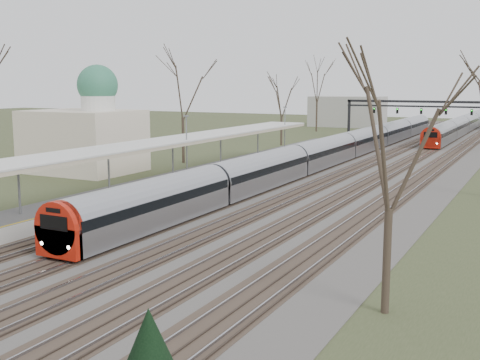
% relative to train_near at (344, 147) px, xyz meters
% --- Properties ---
extents(track_bed, '(24.00, 160.00, 0.22)m').
position_rel_train_near_xyz_m(track_bed, '(2.76, -3.92, -1.42)').
color(track_bed, '#474442').
rests_on(track_bed, ground).
extents(platform, '(3.50, 69.00, 1.00)m').
position_rel_train_near_xyz_m(platform, '(-6.55, -21.42, -0.98)').
color(platform, '#9E9B93').
rests_on(platform, ground).
extents(canopy, '(4.10, 50.00, 3.11)m').
position_rel_train_near_xyz_m(canopy, '(-6.55, -25.94, 2.45)').
color(canopy, slate).
rests_on(canopy, platform).
extents(dome_building, '(10.00, 8.00, 10.30)m').
position_rel_train_near_xyz_m(dome_building, '(-19.21, -20.92, 2.24)').
color(dome_building, beige).
rests_on(dome_building, ground).
extents(signal_gantry, '(21.00, 0.59, 6.08)m').
position_rel_train_near_xyz_m(signal_gantry, '(2.79, 26.07, 3.43)').
color(signal_gantry, black).
rests_on(signal_gantry, ground).
extents(tree_west_far, '(5.50, 5.50, 11.33)m').
position_rel_train_near_xyz_m(tree_west_far, '(-14.50, -10.92, 6.54)').
color(tree_west_far, '#2D231C').
rests_on(tree_west_far, ground).
extents(tree_east_near, '(4.50, 4.50, 9.27)m').
position_rel_train_near_xyz_m(tree_east_near, '(15.50, -43.92, 5.08)').
color(tree_east_near, '#2D231C').
rests_on(tree_east_near, ground).
extents(train_near, '(2.62, 90.21, 3.05)m').
position_rel_train_near_xyz_m(train_near, '(0.00, 0.00, 0.00)').
color(train_near, '#9FA1A8').
rests_on(train_near, ground).
extents(train_far, '(2.62, 60.21, 3.05)m').
position_rel_train_near_xyz_m(train_far, '(7.00, 43.96, 0.00)').
color(train_far, '#9FA1A8').
rests_on(train_far, ground).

